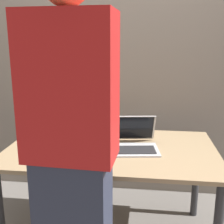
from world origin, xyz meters
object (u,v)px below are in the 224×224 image
beer_bottle_amber (61,127)px  person_figure (72,157)px  laptop (135,141)px  coffee_mug (95,127)px  beer_bottle_green (67,130)px

beer_bottle_amber → person_figure: 0.77m
laptop → coffee_mug: bearing=142.1°
beer_bottle_amber → coffee_mug: bearing=44.4°
person_figure → coffee_mug: bearing=94.0°
coffee_mug → beer_bottle_amber: bearing=-135.6°
beer_bottle_amber → person_figure: bearing=-69.2°
laptop → person_figure: 0.73m
beer_bottle_amber → person_figure: (0.27, -0.72, 0.08)m
person_figure → beer_bottle_amber: bearing=110.8°
laptop → beer_bottle_amber: bearing=174.9°
person_figure → coffee_mug: person_figure is taller
person_figure → coffee_mug: size_ratio=14.23×
beer_bottle_amber → person_figure: size_ratio=0.17×
laptop → coffee_mug: laptop is taller
beer_bottle_green → coffee_mug: 0.30m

